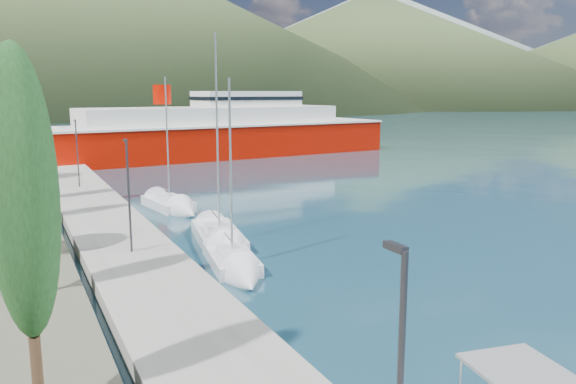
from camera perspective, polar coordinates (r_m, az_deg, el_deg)
ground at (r=136.15m, az=-20.48°, el=5.57°), size 1400.00×1400.00×0.00m
quay at (r=42.37m, az=-18.48°, el=-2.53°), size 5.00×88.00×0.80m
hills_far at (r=655.56m, az=-13.43°, el=15.81°), size 1480.00×900.00×180.00m
hills_near at (r=405.53m, az=-10.72°, el=15.59°), size 1010.00×520.00×115.00m
tree_row at (r=47.88m, az=-26.34°, el=4.86°), size 4.16×66.55×10.99m
lamp_posts at (r=31.10m, az=-15.95°, el=0.07°), size 0.15×47.24×6.06m
sailboat_near at (r=29.21m, az=-5.07°, el=-7.87°), size 3.42×7.84×10.90m
sailboat_mid at (r=33.40m, az=-6.42°, el=-5.52°), size 4.09×9.83×13.74m
sailboat_far at (r=44.85m, az=-11.17°, el=-1.62°), size 3.54×8.05×11.44m
ferry at (r=82.60m, az=-7.45°, el=5.87°), size 55.40×16.97×10.83m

